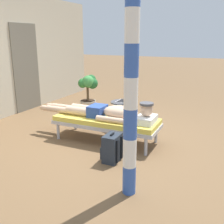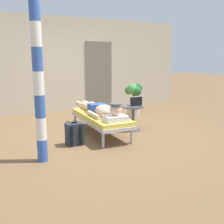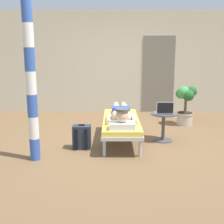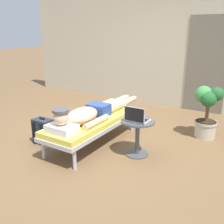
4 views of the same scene
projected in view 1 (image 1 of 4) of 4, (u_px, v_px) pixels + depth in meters
ground_plane at (107, 140)px, 4.66m from camera, size 40.00×40.00×0.00m
house_door_panel at (26, 68)px, 6.35m from camera, size 0.84×0.03×2.04m
lounge_chair at (106, 122)px, 4.54m from camera, size 0.66×1.80×0.42m
person_reclining at (108, 112)px, 4.48m from camera, size 0.53×2.17×0.33m
side_table at (123, 110)px, 5.22m from camera, size 0.48×0.48×0.52m
laptop at (126, 99)px, 5.14m from camera, size 0.31×0.24×0.23m
backpack at (112, 148)px, 3.82m from camera, size 0.30×0.26×0.42m
potted_plant at (88, 91)px, 6.25m from camera, size 0.44×0.51×0.89m
porch_post at (131, 93)px, 2.77m from camera, size 0.15×0.15×2.34m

